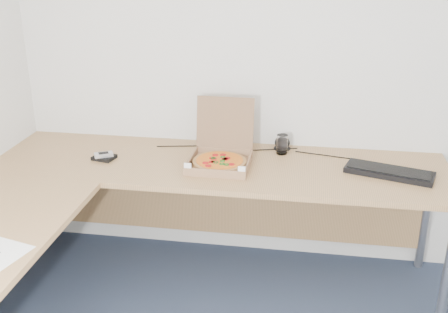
% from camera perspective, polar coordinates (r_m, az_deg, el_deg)
% --- Properties ---
extents(room_shell, '(3.50, 3.50, 2.50)m').
position_cam_1_polar(room_shell, '(1.45, 9.64, -3.70)').
color(room_shell, silver).
rests_on(room_shell, ground).
extents(desk, '(2.50, 2.20, 0.73)m').
position_cam_1_polar(desk, '(2.68, -8.98, -4.29)').
color(desk, '#AF814F').
rests_on(desk, ground).
extents(pizza_box, '(0.32, 0.38, 0.33)m').
position_cam_1_polar(pizza_box, '(2.94, -0.41, -0.17)').
color(pizza_box, '#926948').
rests_on(pizza_box, desk).
extents(drinking_glass, '(0.06, 0.06, 0.11)m').
position_cam_1_polar(drinking_glass, '(3.11, 6.15, 1.28)').
color(drinking_glass, white).
rests_on(drinking_glass, desk).
extents(keyboard, '(0.48, 0.29, 0.03)m').
position_cam_1_polar(keyboard, '(2.95, 17.03, -1.60)').
color(keyboard, black).
rests_on(keyboard, desk).
extents(wallet, '(0.13, 0.12, 0.02)m').
position_cam_1_polar(wallet, '(3.10, -12.52, -0.09)').
color(wallet, black).
rests_on(wallet, desk).
extents(phone, '(0.11, 0.10, 0.02)m').
position_cam_1_polar(phone, '(3.09, -12.58, 0.19)').
color(phone, '#B2B5BA').
rests_on(phone, wallet).
extents(dome_speaker, '(0.10, 0.10, 0.08)m').
position_cam_1_polar(dome_speaker, '(3.19, 6.17, 1.53)').
color(dome_speaker, black).
rests_on(dome_speaker, desk).
extents(cable_bundle, '(0.58, 0.12, 0.01)m').
position_cam_1_polar(cable_bundle, '(3.16, 3.08, 0.67)').
color(cable_bundle, black).
rests_on(cable_bundle, desk).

